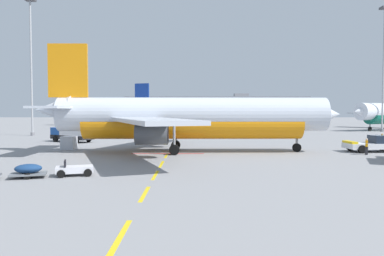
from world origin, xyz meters
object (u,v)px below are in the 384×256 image
(ground_crew_worker, at_px, (366,145))
(uld_cargo_container, at_px, (68,143))
(airliner_foreground, at_px, (187,117))
(baggage_train, at_px, (28,170))
(pushback_tug, at_px, (374,144))
(apron_light_mast_near, at_px, (30,51))
(fuel_service_truck, at_px, (72,131))
(apron_light_mast_far, at_px, (383,55))
(airliner_mid_left, at_px, (101,112))

(ground_crew_worker, xyz_separation_m, uld_cargo_container, (-33.54, 5.55, -0.22))
(airliner_foreground, xyz_separation_m, baggage_train, (-10.95, -16.30, -3.42))
(airliner_foreground, relative_size, pushback_tug, 5.67)
(uld_cargo_container, xyz_separation_m, apron_light_mast_near, (-15.12, 25.10, 15.05))
(pushback_tug, xyz_separation_m, uld_cargo_container, (-35.84, 2.60, -0.10))
(pushback_tug, relative_size, baggage_train, 0.71)
(ground_crew_worker, bearing_deg, uld_cargo_container, 170.60)
(ground_crew_worker, bearing_deg, baggage_train, -155.64)
(pushback_tug, bearing_deg, ground_crew_worker, -127.84)
(fuel_service_truck, bearing_deg, baggage_train, -77.93)
(pushback_tug, bearing_deg, apron_light_mast_far, 62.17)
(baggage_train, distance_m, ground_crew_worker, 33.01)
(ground_crew_worker, bearing_deg, apron_light_mast_far, 61.43)
(uld_cargo_container, bearing_deg, pushback_tug, -4.15)
(fuel_service_truck, xyz_separation_m, ground_crew_worker, (36.47, -16.34, -0.63))
(airliner_foreground, distance_m, apron_light_mast_far, 61.04)
(pushback_tug, relative_size, uld_cargo_container, 3.61)
(airliner_mid_left, distance_m, baggage_train, 91.11)
(airliner_foreground, height_order, apron_light_mast_far, apron_light_mast_far)
(ground_crew_worker, distance_m, apron_light_mast_near, 59.40)
(pushback_tug, height_order, fuel_service_truck, fuel_service_truck)
(airliner_foreground, relative_size, uld_cargo_container, 20.48)
(airliner_foreground, bearing_deg, apron_light_mast_near, 136.57)
(pushback_tug, relative_size, apron_light_mast_far, 0.22)
(airliner_foreground, relative_size, apron_light_mast_far, 1.26)
(fuel_service_truck, bearing_deg, pushback_tug, -19.04)
(uld_cargo_container, xyz_separation_m, apron_light_mast_far, (57.48, 38.40, 16.15))
(airliner_foreground, distance_m, fuel_service_truck, 22.20)
(airliner_mid_left, height_order, apron_light_mast_near, apron_light_mast_near)
(uld_cargo_container, bearing_deg, airliner_mid_left, 100.34)
(airliner_foreground, xyz_separation_m, apron_light_mast_near, (-29.54, 27.97, 11.90))
(airliner_foreground, xyz_separation_m, pushback_tug, (21.42, 0.27, -3.05))
(airliner_mid_left, relative_size, fuel_service_truck, 4.88)
(apron_light_mast_near, bearing_deg, uld_cargo_container, -58.94)
(airliner_foreground, bearing_deg, airliner_mid_left, 110.41)
(airliner_foreground, relative_size, apron_light_mast_near, 1.36)
(fuel_service_truck, distance_m, uld_cargo_container, 11.20)
(airliner_mid_left, height_order, uld_cargo_container, airliner_mid_left)
(airliner_mid_left, distance_m, apron_light_mast_far, 78.33)
(airliner_foreground, xyz_separation_m, airliner_mid_left, (-27.27, 73.27, 0.16))
(uld_cargo_container, bearing_deg, baggage_train, -79.73)
(fuel_service_truck, bearing_deg, ground_crew_worker, -24.13)
(baggage_train, bearing_deg, airliner_mid_left, 100.33)
(fuel_service_truck, relative_size, ground_crew_worker, 4.07)
(airliner_mid_left, relative_size, uld_cargo_container, 20.80)
(apron_light_mast_near, bearing_deg, airliner_foreground, -43.43)
(airliner_foreground, height_order, airliner_mid_left, airliner_mid_left)
(baggage_train, xyz_separation_m, uld_cargo_container, (-3.47, 19.17, 0.28))
(pushback_tug, distance_m, fuel_service_truck, 41.02)
(fuel_service_truck, height_order, uld_cargo_container, fuel_service_truck)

